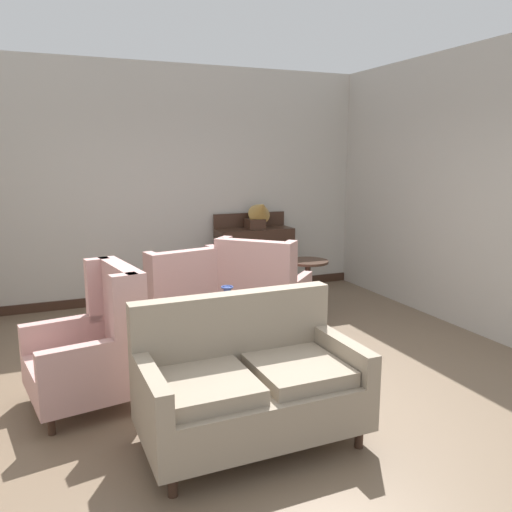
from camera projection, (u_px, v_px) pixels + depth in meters
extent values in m
plane|color=brown|center=(255.00, 386.00, 4.52)|extent=(8.73, 8.73, 0.00)
cube|color=#BCB7AD|center=(167.00, 185.00, 7.05)|extent=(5.85, 0.08, 3.16)
cube|color=#BCB7AD|center=(447.00, 189.00, 6.14)|extent=(0.08, 4.36, 3.16)
cube|color=#382319|center=(172.00, 294.00, 7.29)|extent=(5.69, 0.03, 0.12)
cylinder|color=#382319|center=(226.00, 332.00, 4.50)|extent=(0.77, 0.77, 0.04)
cylinder|color=#382319|center=(227.00, 356.00, 4.54)|extent=(0.10, 0.10, 0.41)
cube|color=#382319|center=(249.00, 374.00, 4.69)|extent=(0.29, 0.09, 0.07)
cube|color=#382319|center=(209.00, 372.00, 4.72)|extent=(0.19, 0.27, 0.07)
cube|color=#382319|center=(222.00, 390.00, 4.37)|extent=(0.19, 0.27, 0.07)
cylinder|color=#384C93|center=(228.00, 326.00, 4.54)|extent=(0.09, 0.09, 0.02)
ellipsoid|color=#384C93|center=(227.00, 312.00, 4.51)|extent=(0.16, 0.16, 0.24)
cylinder|color=#384C93|center=(227.00, 293.00, 4.48)|extent=(0.06, 0.06, 0.10)
torus|color=#384C93|center=(227.00, 287.00, 4.47)|extent=(0.11, 0.11, 0.02)
cube|color=gray|center=(252.00, 404.00, 3.56)|extent=(1.52, 0.85, 0.32)
cube|color=gray|center=(234.00, 329.00, 3.79)|extent=(1.50, 0.16, 0.54)
cube|color=gray|center=(207.00, 386.00, 3.36)|extent=(0.61, 0.64, 0.10)
cube|color=gray|center=(298.00, 369.00, 3.62)|extent=(0.61, 0.64, 0.10)
cube|color=gray|center=(151.00, 388.00, 3.20)|extent=(0.12, 0.73, 0.22)
cube|color=gray|center=(344.00, 354.00, 3.74)|extent=(0.12, 0.73, 0.22)
cylinder|color=#382319|center=(173.00, 485.00, 3.05)|extent=(0.06, 0.06, 0.14)
cylinder|color=#382319|center=(359.00, 438.00, 3.56)|extent=(0.06, 0.06, 0.14)
cylinder|color=#382319|center=(148.00, 430.00, 3.65)|extent=(0.06, 0.06, 0.14)
cylinder|color=#382319|center=(311.00, 397.00, 4.16)|extent=(0.06, 0.06, 0.14)
cube|color=tan|center=(84.00, 373.00, 4.12)|extent=(0.93, 0.92, 0.26)
cube|color=tan|center=(122.00, 308.00, 4.20)|extent=(0.27, 0.81, 0.71)
cube|color=tan|center=(98.00, 290.00, 4.43)|extent=(0.21, 0.13, 0.54)
cube|color=tan|center=(125.00, 310.00, 3.85)|extent=(0.21, 0.13, 0.54)
cube|color=tan|center=(65.00, 332.00, 4.34)|extent=(0.72, 0.22, 0.23)
cube|color=tan|center=(88.00, 360.00, 3.76)|extent=(0.72, 0.22, 0.23)
cylinder|color=#382319|center=(35.00, 392.00, 4.25)|extent=(0.06, 0.06, 0.14)
cylinder|color=#382319|center=(51.00, 425.00, 3.73)|extent=(0.06, 0.06, 0.14)
cylinder|color=#382319|center=(114.00, 374.00, 4.59)|extent=(0.06, 0.06, 0.14)
cylinder|color=#382319|center=(139.00, 403.00, 4.07)|extent=(0.06, 0.06, 0.14)
cube|color=tan|center=(265.00, 307.00, 5.89)|extent=(1.19, 1.19, 0.28)
cube|color=tan|center=(253.00, 272.00, 5.49)|extent=(0.70, 0.70, 0.67)
cube|color=tan|center=(290.00, 266.00, 5.41)|extent=(0.21, 0.21, 0.51)
cube|color=tan|center=(225.00, 260.00, 5.69)|extent=(0.21, 0.21, 0.51)
cube|color=tan|center=(299.00, 287.00, 5.75)|extent=(0.59, 0.59, 0.22)
cube|color=tan|center=(237.00, 281.00, 6.03)|extent=(0.59, 0.59, 0.22)
cylinder|color=#382319|center=(303.00, 320.00, 6.11)|extent=(0.06, 0.06, 0.14)
cylinder|color=#382319|center=(249.00, 313.00, 6.37)|extent=(0.06, 0.06, 0.14)
cylinder|color=#382319|center=(284.00, 338.00, 5.50)|extent=(0.06, 0.06, 0.14)
cylinder|color=#382319|center=(225.00, 330.00, 5.75)|extent=(0.06, 0.06, 0.14)
cube|color=tan|center=(175.00, 309.00, 5.82)|extent=(0.97, 0.98, 0.27)
cube|color=tan|center=(188.00, 278.00, 5.46)|extent=(0.83, 0.30, 0.59)
cube|color=tan|center=(213.00, 266.00, 5.71)|extent=(0.14, 0.22, 0.45)
cube|color=tan|center=(152.00, 274.00, 5.32)|extent=(0.14, 0.22, 0.45)
cube|color=tan|center=(201.00, 284.00, 6.01)|extent=(0.24, 0.73, 0.21)
cube|color=tan|center=(141.00, 293.00, 5.61)|extent=(0.24, 0.73, 0.21)
cylinder|color=#382319|center=(188.00, 314.00, 6.31)|extent=(0.06, 0.06, 0.14)
cylinder|color=#382319|center=(136.00, 324.00, 5.95)|extent=(0.06, 0.06, 0.14)
cylinder|color=#382319|center=(215.00, 330.00, 5.77)|extent=(0.06, 0.06, 0.14)
cylinder|color=#382319|center=(160.00, 341.00, 5.40)|extent=(0.06, 0.06, 0.14)
cylinder|color=#382319|center=(308.00, 262.00, 6.39)|extent=(0.50, 0.50, 0.03)
cylinder|color=#382319|center=(308.00, 289.00, 6.46)|extent=(0.07, 0.07, 0.67)
cylinder|color=#382319|center=(307.00, 313.00, 6.52)|extent=(0.33, 0.33, 0.04)
cube|color=#382319|center=(254.00, 258.00, 7.41)|extent=(1.08, 0.41, 0.85)
cube|color=#382319|center=(250.00, 220.00, 7.48)|extent=(1.08, 0.04, 0.20)
cube|color=#382319|center=(226.00, 297.00, 7.18)|extent=(0.06, 0.06, 0.10)
cube|color=#382319|center=(290.00, 290.00, 7.55)|extent=(0.06, 0.06, 0.10)
cube|color=#382319|center=(219.00, 291.00, 7.46)|extent=(0.06, 0.06, 0.10)
cube|color=#382319|center=(281.00, 285.00, 7.83)|extent=(0.06, 0.06, 0.10)
cube|color=#382319|center=(255.00, 224.00, 7.30)|extent=(0.24, 0.24, 0.14)
cone|color=#B28942|center=(261.00, 209.00, 7.21)|extent=(0.37, 0.45, 0.42)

